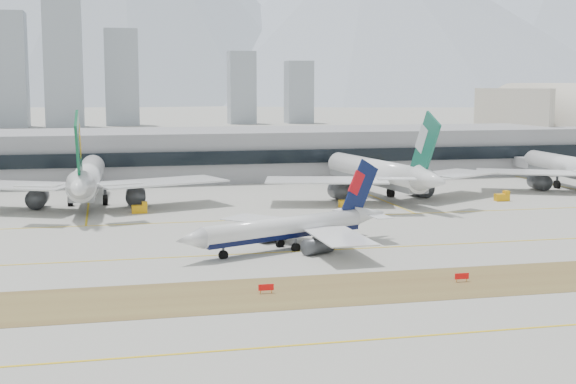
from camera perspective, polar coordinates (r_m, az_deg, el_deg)
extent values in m
plane|color=#A19F97|center=(147.68, 2.47, -3.76)|extent=(3000.00, 3000.00, 0.00)
cube|color=brown|center=(117.89, 6.63, -6.70)|extent=(360.00, 18.00, 0.06)
cube|color=yellow|center=(142.96, 3.01, -4.13)|extent=(360.00, 0.45, 0.04)
cube|color=yellow|center=(97.36, 11.22, -9.88)|extent=(360.00, 0.45, 0.04)
cube|color=yellow|center=(176.30, -0.11, -1.88)|extent=(360.00, 0.45, 0.04)
cylinder|color=white|center=(142.30, -0.31, -2.54)|extent=(31.94, 16.70, 3.64)
cube|color=black|center=(142.48, -0.31, -2.94)|extent=(31.11, 15.93, 1.64)
cone|color=white|center=(132.05, -7.05, -3.39)|extent=(6.12, 5.37, 3.64)
cone|color=white|center=(154.96, 5.76, -1.58)|extent=(8.23, 6.30, 3.64)
cube|color=white|center=(152.92, -1.26, -2.04)|extent=(18.58, 18.41, 0.22)
cube|color=white|center=(157.49, 4.23, -1.31)|extent=(5.80, 5.96, 0.15)
cylinder|color=#3F4247|center=(149.51, -1.09, -3.04)|extent=(6.18, 4.73, 2.73)
cube|color=#3F4247|center=(149.31, -1.09, -2.63)|extent=(2.23, 1.18, 1.27)
cube|color=white|center=(137.22, 3.63, -3.17)|extent=(8.74, 18.17, 0.22)
cube|color=white|center=(150.56, 6.59, -1.75)|extent=(3.72, 5.39, 0.15)
cylinder|color=#3F4247|center=(138.98, 2.14, -3.86)|extent=(6.18, 4.73, 2.73)
cube|color=#3F4247|center=(138.77, 2.14, -3.42)|extent=(2.23, 1.18, 1.27)
cube|color=#0A1440|center=(152.70, 5.15, 0.22)|extent=(8.36, 3.91, 11.40)
cube|color=red|center=(151.94, 4.89, 0.65)|extent=(3.88, 2.00, 4.88)
cylinder|color=#3F4247|center=(135.89, -4.62, -4.30)|extent=(0.44, 0.44, 2.18)
cylinder|color=black|center=(135.98, -4.62, -4.49)|extent=(1.76, 1.24, 1.64)
cylinder|color=#3F4247|center=(141.52, 0.56, -3.80)|extent=(0.44, 0.44, 2.18)
cylinder|color=black|center=(141.61, 0.56, -3.98)|extent=(1.76, 1.24, 1.64)
cylinder|color=#3F4247|center=(145.25, -0.57, -3.50)|extent=(0.44, 0.44, 2.18)
cylinder|color=black|center=(145.33, -0.57, -3.68)|extent=(1.76, 1.24, 1.64)
cylinder|color=white|center=(201.99, -14.07, 1.10)|extent=(8.40, 48.51, 6.39)
cube|color=slate|center=(202.19, -14.06, 0.61)|extent=(7.40, 47.51, 2.87)
cone|color=white|center=(229.63, -13.66, 1.87)|extent=(6.69, 7.64, 6.39)
cone|color=white|center=(172.65, -14.66, 0.28)|extent=(6.83, 10.99, 6.39)
cube|color=white|center=(194.71, -9.12, 0.71)|extent=(33.60, 23.53, 0.38)
cube|color=white|center=(174.18, -11.90, 0.59)|extent=(9.88, 6.93, 0.26)
cylinder|color=#3F4247|center=(198.26, -10.78, -0.23)|extent=(5.12, 8.24, 4.79)
cube|color=#3F4247|center=(198.02, -10.79, 0.32)|extent=(0.62, 3.37, 2.24)
cube|color=white|center=(196.94, -19.20, 0.46)|extent=(33.73, 25.46, 0.38)
cube|color=white|center=(175.38, -17.33, 0.45)|extent=(10.02, 7.52, 0.26)
cylinder|color=#3F4247|center=(199.73, -17.39, -0.38)|extent=(5.12, 8.24, 4.79)
cube|color=#3F4247|center=(199.49, -17.41, 0.16)|extent=(0.62, 3.37, 2.24)
cube|color=#0B512F|center=(175.22, -14.67, 2.88)|extent=(1.13, 13.37, 17.13)
cube|color=#CB8D0B|center=(176.42, -14.66, 3.52)|extent=(0.95, 6.05, 7.33)
cylinder|color=#3F4247|center=(220.77, -13.74, 0.31)|extent=(0.77, 0.77, 3.83)
cylinder|color=black|center=(220.87, -13.74, 0.10)|extent=(1.24, 2.92, 2.87)
cylinder|color=#3F4247|center=(201.58, -15.22, -0.42)|extent=(0.77, 0.77, 3.83)
cylinder|color=black|center=(201.69, -15.22, -0.64)|extent=(1.24, 2.92, 2.87)
cylinder|color=#3F4247|center=(201.06, -12.87, -0.36)|extent=(0.77, 0.77, 3.83)
cylinder|color=black|center=(201.17, -12.86, -0.58)|extent=(1.24, 2.92, 2.87)
cylinder|color=white|center=(210.63, 6.20, 1.49)|extent=(12.37, 47.34, 6.21)
cube|color=slate|center=(210.82, 6.20, 1.02)|extent=(11.32, 46.29, 2.79)
cone|color=white|center=(234.98, 3.24, 2.15)|extent=(7.10, 7.93, 6.21)
cone|color=white|center=(185.55, 10.19, 0.83)|extent=(7.53, 11.16, 6.21)
cube|color=white|center=(212.89, 11.07, 1.20)|extent=(32.66, 26.60, 0.37)
cube|color=white|center=(191.36, 11.97, 1.13)|extent=(9.81, 7.87, 0.25)
cylinder|color=#3F4247|center=(213.09, 9.33, 0.32)|extent=(5.65, 8.37, 4.66)
cube|color=#3F4247|center=(212.87, 9.34, 0.82)|extent=(0.89, 3.29, 2.17)
cube|color=white|center=(197.48, 2.75, 0.85)|extent=(32.26, 20.64, 0.37)
cube|color=white|center=(183.23, 7.71, 0.95)|extent=(9.37, 6.06, 0.25)
cylinder|color=#3F4247|center=(202.96, 3.85, 0.05)|extent=(5.65, 8.37, 4.66)
cube|color=#3F4247|center=(202.72, 3.85, 0.57)|extent=(0.89, 3.29, 2.17)
cube|color=#155F4B|center=(187.64, 9.73, 3.18)|extent=(2.27, 12.94, 16.65)
cube|color=silver|center=(188.64, 9.55, 3.76)|extent=(1.45, 5.89, 7.13)
cylinder|color=#3F4247|center=(227.16, 4.17, 0.69)|extent=(0.74, 0.74, 3.72)
cylinder|color=black|center=(227.25, 4.16, 0.50)|extent=(1.45, 2.91, 2.79)
cylinder|color=#3F4247|center=(208.28, 5.35, 0.05)|extent=(0.74, 0.74, 3.72)
cylinder|color=black|center=(208.38, 5.35, -0.16)|extent=(1.45, 2.91, 2.79)
cylinder|color=#3F4247|center=(211.90, 7.32, 0.15)|extent=(0.74, 0.74, 3.72)
cylinder|color=black|center=(212.00, 7.31, -0.06)|extent=(1.45, 2.91, 2.79)
cylinder|color=white|center=(242.65, 19.27, 1.77)|extent=(8.28, 43.19, 5.68)
cube|color=slate|center=(242.80, 19.25, 1.40)|extent=(7.38, 42.28, 2.55)
cone|color=white|center=(264.51, 16.71, 2.32)|extent=(6.07, 6.89, 5.68)
cube|color=white|center=(230.12, 16.66, 1.37)|extent=(29.97, 23.00, 0.34)
cylinder|color=#3F4247|center=(235.26, 17.45, 0.70)|extent=(4.69, 7.40, 4.26)
cube|color=#3F4247|center=(235.07, 17.46, 1.11)|extent=(0.61, 3.00, 1.99)
cylinder|color=#3F4247|center=(257.44, 17.49, 1.13)|extent=(0.68, 0.68, 3.41)
cylinder|color=black|center=(257.52, 17.49, 0.98)|extent=(1.15, 2.61, 2.55)
cylinder|color=#3F4247|center=(240.32, 18.59, 0.65)|extent=(0.68, 0.68, 3.41)
cylinder|color=black|center=(240.41, 18.58, 0.49)|extent=(1.15, 2.61, 2.55)
cube|color=gray|center=(258.38, -4.30, 2.78)|extent=(280.00, 42.00, 15.00)
cube|color=black|center=(237.18, -3.52, 2.47)|extent=(280.00, 1.20, 4.00)
cube|color=beige|center=(312.55, 15.52, 4.56)|extent=(2.00, 57.00, 27.90)
cube|color=red|center=(113.25, -1.57, -6.79)|extent=(2.20, 0.15, 0.90)
cylinder|color=orange|center=(113.26, -1.97, -7.13)|extent=(0.10, 0.10, 0.50)
cylinder|color=orange|center=(113.57, -1.17, -7.09)|extent=(0.10, 0.10, 0.50)
cube|color=red|center=(122.41, 12.26, -5.87)|extent=(2.20, 0.15, 0.90)
cylinder|color=orange|center=(122.23, 11.91, -6.19)|extent=(0.10, 0.10, 0.50)
cylinder|color=orange|center=(122.90, 12.59, -6.14)|extent=(0.10, 0.10, 0.50)
cube|color=#E8A00C|center=(210.07, 14.96, -0.37)|extent=(3.50, 2.00, 1.80)
cube|color=#E8A00C|center=(210.47, 15.26, -0.04)|extent=(1.20, 1.80, 1.00)
cylinder|color=black|center=(208.88, 14.77, -0.56)|extent=(0.70, 0.30, 0.70)
cylinder|color=black|center=(210.29, 14.57, -0.50)|extent=(0.70, 0.30, 0.70)
cylinder|color=black|center=(210.00, 15.35, -0.54)|extent=(0.70, 0.30, 0.70)
cylinder|color=black|center=(211.40, 15.14, -0.48)|extent=(0.70, 0.30, 0.70)
cube|color=#E8A00C|center=(192.39, 4.17, -0.85)|extent=(3.50, 2.00, 1.80)
cube|color=#E8A00C|center=(192.57, 4.52, -0.48)|extent=(1.20, 1.80, 1.00)
cylinder|color=black|center=(191.37, 3.90, -1.05)|extent=(0.70, 0.30, 0.70)
cylinder|color=black|center=(192.88, 3.76, -0.99)|extent=(0.70, 0.30, 0.70)
cylinder|color=black|center=(192.07, 4.59, -1.03)|extent=(0.70, 0.30, 0.70)
cylinder|color=black|center=(193.58, 4.44, -0.96)|extent=(0.70, 0.30, 0.70)
cube|color=#E8A00C|center=(186.71, -10.52, -1.21)|extent=(3.50, 2.00, 1.80)
cube|color=#E8A00C|center=(186.59, -10.16, -0.83)|extent=(1.20, 1.80, 1.00)
cylinder|color=black|center=(185.96, -10.88, -1.43)|extent=(0.70, 0.30, 0.70)
cylinder|color=black|center=(187.54, -10.89, -1.35)|extent=(0.70, 0.30, 0.70)
cylinder|color=black|center=(186.06, -10.14, -1.40)|extent=(0.70, 0.30, 0.70)
cylinder|color=black|center=(187.64, -10.16, -1.33)|extent=(0.70, 0.30, 0.70)
cube|color=#8F99A3|center=(598.38, -19.51, 8.19)|extent=(30.00, 27.00, 80.00)
cube|color=#8F99A3|center=(590.75, -15.71, 9.81)|extent=(26.00, 23.40, 110.00)
cube|color=#8F99A3|center=(604.76, -11.76, 7.98)|extent=(24.00, 21.60, 70.00)
cube|color=#8F99A3|center=(618.32, -3.31, 7.42)|extent=(20.00, 18.00, 55.00)
cube|color=#8F99A3|center=(627.44, 0.78, 7.11)|extent=(20.00, 18.00, 48.00)
cone|color=#9EA8B7|center=(1620.20, 5.92, 12.08)|extent=(1120.00, 1120.00, 350.00)
cone|color=#9EA8B7|center=(1861.46, 19.65, 11.93)|extent=(1000.00, 1000.00, 410.00)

